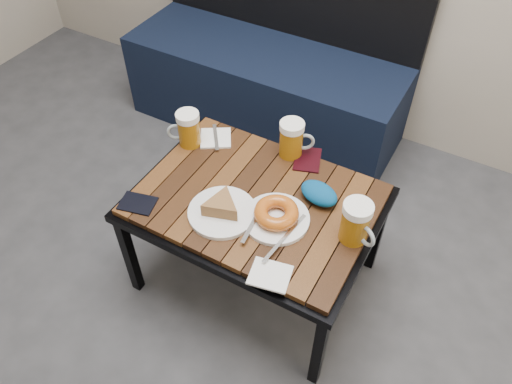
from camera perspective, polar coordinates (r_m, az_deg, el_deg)
The scene contains 12 objects.
bench at distance 2.63m, azimuth 1.28°, elevation 12.67°, with size 1.40×0.50×0.95m.
cafe_table at distance 1.76m, azimuth 0.00°, elevation -1.61°, with size 0.84×0.62×0.47m.
beer_mug_left at distance 1.90m, azimuth -7.77°, elevation 7.18°, with size 0.13×0.12×0.14m.
beer_mug_centre at distance 1.84m, azimuth 4.15°, elevation 6.08°, with size 0.14×0.12×0.15m.
beer_mug_right at distance 1.58m, azimuth 11.36°, elevation -3.43°, with size 0.14×0.12×0.15m.
plate_pie at distance 1.66m, azimuth -3.91°, elevation -1.91°, with size 0.23×0.23×0.06m.
plate_bagel at distance 1.64m, azimuth 2.32°, elevation -2.68°, with size 0.22×0.29×0.06m.
napkin_left at distance 1.95m, azimuth -4.61°, elevation 6.17°, with size 0.16×0.16×0.01m.
napkin_right at distance 1.52m, azimuth 1.62°, elevation -9.47°, with size 0.14×0.13×0.01m.
passport_navy at distance 1.75m, azimuth -13.38°, elevation -1.27°, with size 0.09×0.12×0.01m, color black.
passport_burgundy at distance 1.87m, azimuth 5.89°, elevation 3.74°, with size 0.10×0.13×0.01m, color black.
knit_pouch at distance 1.71m, azimuth 7.22°, elevation -0.15°, with size 0.14×0.09×0.06m, color navy.
Camera 1 is at (0.75, -0.17, 1.74)m, focal length 35.00 mm.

